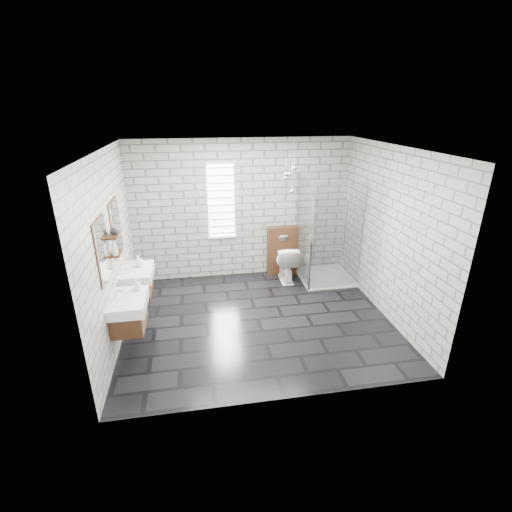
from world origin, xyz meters
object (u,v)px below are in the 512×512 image
object	(u,v)px
cistern_panel	(282,250)
vanity_left	(126,304)
shower_enclosure	(323,257)
toilet	(286,263)
vanity_right	(135,274)

from	to	relation	value
cistern_panel	vanity_left	bearing A→B (deg)	-140.56
shower_enclosure	toilet	world-z (taller)	shower_enclosure
vanity_right	toilet	size ratio (longest dim) A/B	2.16
vanity_left	vanity_right	size ratio (longest dim) A/B	1.00
toilet	cistern_panel	bearing A→B (deg)	-87.78
toilet	vanity_right	bearing A→B (deg)	21.43
vanity_right	vanity_left	bearing A→B (deg)	-90.00
vanity_left	toilet	world-z (taller)	vanity_left
cistern_panel	toilet	world-z (taller)	cistern_panel
vanity_left	vanity_right	bearing A→B (deg)	90.00
vanity_left	cistern_panel	bearing A→B (deg)	39.44
vanity_left	shower_enclosure	distance (m)	3.82
vanity_right	toilet	xyz separation A→B (m)	(2.71, 0.94, -0.39)
vanity_left	cistern_panel	distance (m)	3.51
vanity_left	cistern_panel	size ratio (longest dim) A/B	1.57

